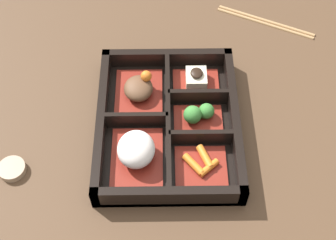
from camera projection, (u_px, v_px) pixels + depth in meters
name	position (u px, v px, depth m)	size (l,w,h in m)	color
ground_plane	(168.00, 128.00, 0.82)	(3.00, 3.00, 0.00)	#4C3523
bento_base	(168.00, 127.00, 0.82)	(0.30, 0.24, 0.01)	black
bento_rim	(169.00, 121.00, 0.80)	(0.30, 0.24, 0.04)	black
bowl_rice	(136.00, 151.00, 0.75)	(0.11, 0.09, 0.05)	maroon
bowl_stew	(139.00, 90.00, 0.84)	(0.11, 0.09, 0.05)	maroon
bowl_carrots	(201.00, 165.00, 0.76)	(0.08, 0.08, 0.02)	maroon
bowl_greens	(199.00, 115.00, 0.81)	(0.07, 0.08, 0.04)	maroon
bowl_tofu	(196.00, 80.00, 0.85)	(0.06, 0.08, 0.04)	maroon
chopsticks	(265.00, 21.00, 0.97)	(0.10, 0.19, 0.01)	#A87F51
sauce_dish	(12.00, 169.00, 0.77)	(0.04, 0.04, 0.01)	gray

